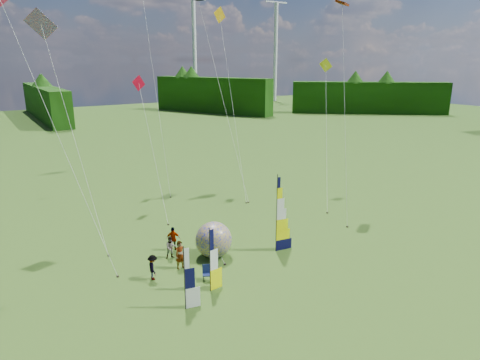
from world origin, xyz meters
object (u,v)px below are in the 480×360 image
spectator_d (173,239)px  camp_chair (207,273)px  side_banner_far (185,279)px  kite_whale (221,87)px  side_banner_left (210,261)px  feather_banner_main (277,215)px  bol_inflatable (214,240)px  spectator_a (180,255)px  spectator_c (153,267)px  spectator_b (171,247)px

spectator_d → camp_chair: size_ratio=1.77×
side_banner_far → camp_chair: side_banner_far is taller
side_banner_far → kite_whale: 24.46m
side_banner_left → feather_banner_main: bearing=12.4°
bol_inflatable → spectator_d: (-1.89, 2.42, -0.37)m
bol_inflatable → side_banner_left: bearing=-121.5°
spectator_a → feather_banner_main: bearing=-12.9°
feather_banner_main → spectator_c: 8.94m
bol_inflatable → spectator_b: 2.91m
spectator_a → side_banner_left: bearing=-88.2°
kite_whale → bol_inflatable: bearing=-105.5°
side_banner_left → spectator_c: 3.98m
side_banner_far → spectator_c: side_banner_far is taller
side_banner_far → spectator_b: (1.83, 6.10, -0.99)m
spectator_b → spectator_c: (-2.10, -2.11, 0.02)m
side_banner_left → spectator_c: size_ratio=2.39×
feather_banner_main → kite_whale: bearing=79.9°
spectator_a → side_banner_far: bearing=-114.2°
spectator_a → spectator_d: 2.86m
side_banner_left → bol_inflatable: (2.35, 3.84, -0.66)m
camp_chair → spectator_b: bearing=122.9°
spectator_c → kite_whale: size_ratio=0.08×
bol_inflatable → feather_banner_main: bearing=-21.1°
spectator_c → kite_whale: kite_whale is taller
side_banner_far → spectator_d: size_ratio=2.06×
bol_inflatable → kite_whale: (8.81, 14.00, 9.09)m
feather_banner_main → bol_inflatable: feather_banner_main is taller
feather_banner_main → camp_chair: bearing=-163.0°
side_banner_left → spectator_d: (0.47, 6.26, -1.04)m
spectator_d → camp_chair: spectator_d is taller
side_banner_far → spectator_b: 6.44m
camp_chair → spectator_a: bearing=130.6°
side_banner_far → spectator_d: 7.65m
feather_banner_main → bol_inflatable: bearing=165.7°
spectator_a → kite_whale: size_ratio=0.09×
feather_banner_main → side_banner_left: feather_banner_main is taller
spectator_a → spectator_b: (0.08, 1.69, -0.16)m
side_banner_left → camp_chair: 1.89m
camp_chair → kite_whale: size_ratio=0.05×
bol_inflatable → spectator_d: size_ratio=1.44×
bol_inflatable → camp_chair: size_ratio=2.55×
camp_chair → side_banner_left: bearing=-84.1°
bol_inflatable → spectator_b: bol_inflatable is taller
side_banner_far → side_banner_left: bearing=35.3°
spectator_a → kite_whale: (11.43, 14.34, 9.38)m
bol_inflatable → camp_chair: 3.38m
side_banner_left → spectator_c: side_banner_left is taller
spectator_a → spectator_c: (-2.02, -0.42, -0.14)m
side_banner_far → spectator_d: (2.48, 7.18, -0.91)m
side_banner_far → camp_chair: (2.41, 2.10, -1.28)m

